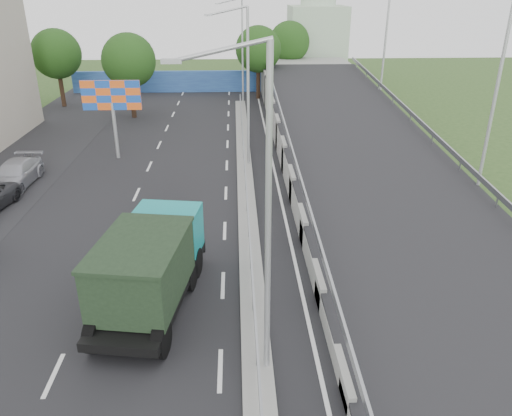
{
  "coord_description": "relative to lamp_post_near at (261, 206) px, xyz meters",
  "views": [
    {
      "loc": [
        -0.58,
        -6.56,
        11.4
      ],
      "look_at": [
        0.3,
        13.9,
        2.2
      ],
      "focal_mm": 35.0,
      "sensor_mm": 36.0,
      "label": 1
    }
  ],
  "objects": [
    {
      "name": "road_surface",
      "position": [
        -3.11,
        14.0,
        -5.81
      ],
      "size": [
        26.0,
        90.0,
        0.04
      ],
      "primitive_type": "cube",
      "color": "black",
      "rests_on": "ground"
    },
    {
      "name": "median",
      "position": [
        -0.11,
        18.0,
        -5.71
      ],
      "size": [
        1.0,
        44.0,
        0.2
      ],
      "primitive_type": "cube",
      "color": "gray",
      "rests_on": "ground"
    },
    {
      "name": "overpass_ramp",
      "position": [
        7.39,
        18.0,
        -4.06
      ],
      "size": [
        10.0,
        50.0,
        3.5
      ],
      "color": "gray",
      "rests_on": "ground"
    },
    {
      "name": "median_guardrail",
      "position": [
        -0.11,
        18.0,
        -5.06
      ],
      "size": [
        0.09,
        44.0,
        0.71
      ],
      "color": "gray",
      "rests_on": "median"
    },
    {
      "name": "lamp_post_near",
      "position": [
        0.0,
        0.0,
        0.0
      ],
      "size": [
        2.74,
        0.18,
        10.08
      ],
      "color": "#B2B5B7",
      "rests_on": "median"
    },
    {
      "name": "lamp_post_mid",
      "position": [
        0.0,
        20.0,
        0.0
      ],
      "size": [
        2.74,
        0.18,
        10.08
      ],
      "color": "#B2B5B7",
      "rests_on": "median"
    },
    {
      "name": "lamp_post_far",
      "position": [
        0.0,
        40.0,
        0.0
      ],
      "size": [
        2.74,
        0.18,
        10.08
      ],
      "color": "#B2B5B7",
      "rests_on": "median"
    },
    {
      "name": "blue_wall",
      "position": [
        -4.11,
        46.0,
        -4.61
      ],
      "size": [
        30.0,
        0.5,
        2.4
      ],
      "primitive_type": "cube",
      "color": "navy",
      "rests_on": "ground"
    },
    {
      "name": "church",
      "position": [
        9.89,
        54.0,
        -0.5
      ],
      "size": [
        7.0,
        7.0,
        13.8
      ],
      "color": "#B2CCAD",
      "rests_on": "ground"
    },
    {
      "name": "billboard",
      "position": [
        -9.11,
        22.0,
        -1.62
      ],
      "size": [
        4.0,
        0.24,
        5.5
      ],
      "color": "#B2B5B7",
      "rests_on": "ground"
    },
    {
      "name": "tree_left_mid",
      "position": [
        -10.11,
        34.0,
        -0.63
      ],
      "size": [
        4.8,
        4.8,
        7.6
      ],
      "color": "black",
      "rests_on": "ground"
    },
    {
      "name": "tree_median_far",
      "position": [
        1.89,
        42.0,
        -0.63
      ],
      "size": [
        4.8,
        4.8,
        7.6
      ],
      "color": "black",
      "rests_on": "ground"
    },
    {
      "name": "tree_left_far",
      "position": [
        -18.11,
        39.0,
        -0.63
      ],
      "size": [
        4.8,
        4.8,
        7.6
      ],
      "color": "black",
      "rests_on": "ground"
    },
    {
      "name": "tree_ramp_far",
      "position": [
        5.89,
        49.0,
        -0.63
      ],
      "size": [
        4.8,
        4.8,
        7.6
      ],
      "color": "black",
      "rests_on": "ground"
    },
    {
      "name": "dump_truck",
      "position": [
        -3.97,
        3.86,
        -4.02
      ],
      "size": [
        3.75,
        7.65,
        3.23
      ],
      "rotation": [
        0.0,
        0.0,
        -0.15
      ],
      "color": "black",
      "rests_on": "ground"
    },
    {
      "name": "parked_car_d",
      "position": [
        -14.28,
        16.84,
        -5.06
      ],
      "size": [
        2.25,
        5.23,
        1.5
      ],
      "primitive_type": "imported",
      "rotation": [
        0.0,
        0.0,
        -0.03
      ],
      "color": "#9B9CA4",
      "rests_on": "ground"
    }
  ]
}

